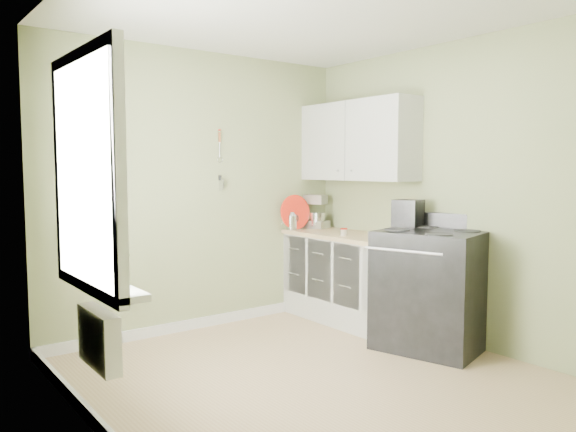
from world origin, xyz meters
TOP-DOWN VIEW (x-y plane):
  - floor at (0.00, 0.00)m, footprint 3.20×3.60m
  - ceiling at (0.00, 0.00)m, footprint 3.20×3.60m
  - wall_back at (0.00, 1.81)m, footprint 3.20×0.02m
  - wall_left at (-1.61, 0.00)m, footprint 0.02×3.60m
  - wall_right at (1.61, 0.00)m, footprint 0.02×3.60m
  - base_cabinets at (1.30, 1.00)m, footprint 0.60×1.60m
  - countertop at (1.29, 1.00)m, footprint 0.64×1.60m
  - upper_cabinets at (1.43, 1.10)m, footprint 0.35×1.40m
  - window at (-1.58, 0.30)m, footprint 0.06×1.14m
  - window_sill at (-1.51, 0.30)m, footprint 0.18×1.14m
  - radiator at (-1.54, 0.25)m, footprint 0.12×0.50m
  - wall_utensils at (0.20, 1.78)m, footprint 0.02×0.14m
  - stove at (1.28, 0.02)m, footprint 0.96×1.02m
  - stand_mixer at (1.36, 1.74)m, footprint 0.29×0.37m
  - kettle at (1.05, 1.72)m, footprint 0.19×0.11m
  - coffee_maker at (1.36, 0.36)m, footprint 0.27×0.28m
  - red_tray at (1.10, 1.72)m, footprint 0.38×0.07m
  - jar at (1.12, 0.97)m, footprint 0.07×0.07m
  - plant_a at (-1.50, -0.01)m, footprint 0.19×0.18m
  - plant_b at (-1.50, 0.25)m, footprint 0.15×0.17m
  - plant_c at (-1.50, 0.45)m, footprint 0.19×0.19m

SIDE VIEW (x-z plane):
  - floor at x=0.00m, z-range -0.02..0.00m
  - base_cabinets at x=1.30m, z-range 0.00..0.87m
  - stove at x=1.28m, z-range -0.06..1.11m
  - radiator at x=-1.54m, z-range 0.38..0.73m
  - window_sill at x=-1.51m, z-range 0.86..0.90m
  - countertop at x=1.29m, z-range 0.87..0.91m
  - jar at x=1.12m, z-range 0.91..0.99m
  - kettle at x=1.05m, z-range 0.91..1.10m
  - plant_b at x=-1.50m, z-range 0.90..1.18m
  - plant_a at x=-1.50m, z-range 0.90..1.20m
  - plant_c at x=-1.50m, z-range 0.90..1.21m
  - stand_mixer at x=1.36m, z-range 0.88..1.29m
  - coffee_maker at x=1.36m, z-range 0.90..1.28m
  - red_tray at x=1.10m, z-range 0.91..1.29m
  - wall_back at x=0.00m, z-range 0.00..2.70m
  - wall_left at x=-1.61m, z-range 0.00..2.70m
  - wall_right at x=1.61m, z-range 0.00..2.70m
  - window at x=-1.58m, z-range 0.83..2.27m
  - wall_utensils at x=0.20m, z-range 1.27..1.85m
  - upper_cabinets at x=1.43m, z-range 1.45..2.25m
  - ceiling at x=0.00m, z-range 2.70..2.72m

